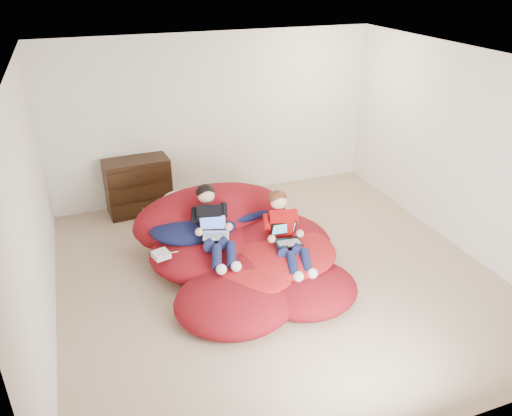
{
  "coord_description": "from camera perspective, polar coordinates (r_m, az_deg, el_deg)",
  "views": [
    {
      "loc": [
        -1.96,
        -4.63,
        3.41
      ],
      "look_at": [
        -0.09,
        0.45,
        0.7
      ],
      "focal_mm": 35.0,
      "sensor_mm": 36.0,
      "label": 1
    }
  ],
  "objects": [
    {
      "name": "beanbag_pile",
      "position": [
        6.06,
        -1.91,
        -4.64
      ],
      "size": [
        2.39,
        2.48,
        0.93
      ],
      "color": "maroon",
      "rests_on": "ground"
    },
    {
      "name": "older_boy",
      "position": [
        5.8,
        -4.98,
        -1.64
      ],
      "size": [
        0.39,
        1.05,
        0.68
      ],
      "color": "black",
      "rests_on": "beanbag_pile"
    },
    {
      "name": "power_adapter",
      "position": [
        5.75,
        -10.79,
        -5.26
      ],
      "size": [
        0.22,
        0.22,
        0.07
      ],
      "primitive_type": "cube",
      "rotation": [
        0.0,
        0.0,
        0.25
      ],
      "color": "silver",
      "rests_on": "beanbag_pile"
    },
    {
      "name": "dresser",
      "position": [
        7.54,
        -13.3,
        2.45
      ],
      "size": [
        0.95,
        0.56,
        0.83
      ],
      "color": "black",
      "rests_on": "ground"
    },
    {
      "name": "room_shell",
      "position": [
        5.95,
        2.33,
        -5.8
      ],
      "size": [
        5.1,
        5.1,
        2.77
      ],
      "color": "tan",
      "rests_on": "ground"
    },
    {
      "name": "cream_pillow",
      "position": [
        6.47,
        -8.83,
        0.72
      ],
      "size": [
        0.47,
        0.3,
        0.3
      ],
      "primitive_type": "ellipsoid",
      "color": "white",
      "rests_on": "beanbag_pile"
    },
    {
      "name": "younger_boy",
      "position": [
        5.74,
        3.34,
        -2.43
      ],
      "size": [
        0.38,
        0.98,
        0.7
      ],
      "color": "#B91010",
      "rests_on": "beanbag_pile"
    },
    {
      "name": "laptop_white",
      "position": [
        5.76,
        -4.75,
        -2.48
      ],
      "size": [
        0.34,
        0.35,
        0.21
      ],
      "color": "silver",
      "rests_on": "older_boy"
    },
    {
      "name": "laptop_black",
      "position": [
        5.74,
        3.49,
        -3.24
      ],
      "size": [
        0.32,
        0.32,
        0.21
      ],
      "color": "black",
      "rests_on": "younger_boy"
    }
  ]
}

